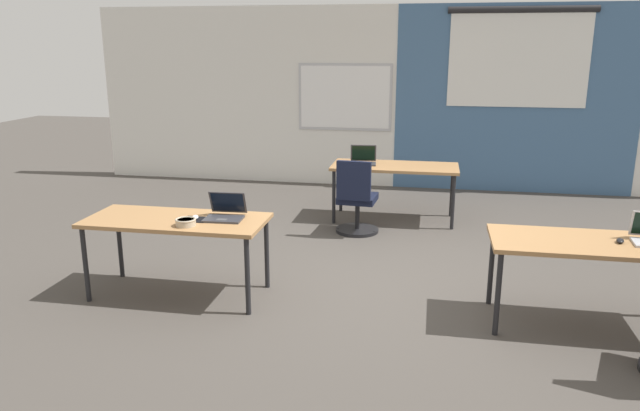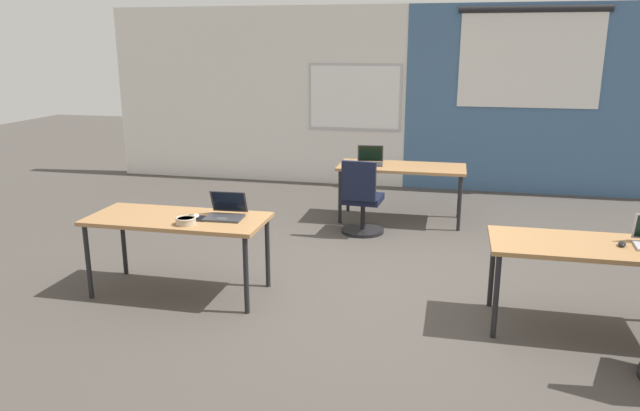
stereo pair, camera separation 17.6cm
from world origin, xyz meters
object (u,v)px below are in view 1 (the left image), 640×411
Objects in this scene: chair_far_left at (356,203)px; mouse_near_left_inner at (195,217)px; desk_near_right at (595,249)px; laptop_far_left at (363,160)px; mouse_near_right_end at (620,241)px; snack_bowl at (186,222)px; desk_far_center at (395,170)px; laptop_near_left_inner at (225,213)px; desk_near_left at (177,225)px.

mouse_near_left_inner is (-1.17, -2.11, 0.36)m from chair_far_left.
laptop_far_left is at bearing 127.45° from desk_near_right.
mouse_near_right_end is at bearing -0.27° from desk_near_right.
snack_bowl is at bearing 67.19° from chair_far_left.
desk_far_center is at bearing -116.25° from chair_far_left.
chair_far_left reaches higher than desk_far_center.
mouse_near_left_inner is at bearing 87.81° from snack_bowl.
desk_near_right is 3.33m from snack_bowl.
snack_bowl reaches higher than desk_far_center.
laptop_far_left is (-2.34, 2.82, 0.03)m from mouse_near_right_end.
laptop_far_left reaches higher than laptop_near_left_inner.
mouse_near_right_end is at bearing 141.97° from chair_far_left.
desk_near_right is at bearing 3.30° from snack_bowl.
desk_near_right is at bearing 0.00° from desk_near_left.
snack_bowl is (0.17, -0.19, 0.10)m from desk_near_left.
laptop_far_left reaches higher than chair_far_left.
mouse_near_left_inner is at bearing -0.07° from desk_near_left.
desk_near_left is 2.52m from chair_far_left.
mouse_near_left_inner is at bearing -119.28° from desk_far_center.
desk_near_left and desk_near_right have the same top height.
desk_near_left is at bearing -120.58° from laptop_far_left.
mouse_near_left_inner is 0.62× the size of snack_bowl.
desk_far_center is (1.75, 2.80, 0.00)m from desk_near_left.
laptop_far_left is (-0.41, 0.02, 0.11)m from desk_far_center.
laptop_near_left_inner is 3.14× the size of mouse_near_left_inner.
chair_far_left is 5.18× the size of snack_bowl.
desk_near_left is 1.74× the size of chair_far_left.
laptop_near_left_inner reaches higher than mouse_near_right_end.
snack_bowl is at bearing -116.35° from laptop_far_left.
chair_far_left is at bearing 62.92° from laptop_near_left_inner.
snack_bowl is (-0.01, -0.19, 0.01)m from mouse_near_left_inner.
desk_near_right is 4.52× the size of laptop_far_left.
laptop_near_left_inner reaches higher than desk_near_right.
mouse_near_right_end is 1.01× the size of mouse_near_left_inner.
laptop_near_left_inner is (-0.91, -2.74, -0.00)m from laptop_far_left.
laptop_far_left is 1.03× the size of laptop_near_left_inner.
desk_near_right is 3.30m from desk_far_center.
snack_bowl is (-3.51, -0.19, 0.02)m from mouse_near_right_end.
snack_bowl is at bearing -117.79° from desk_far_center.
desk_far_center is at bearing 60.72° from mouse_near_left_inner.
chair_far_left is 2.67× the size of laptop_near_left_inner.
desk_near_right is 3.03m from chair_far_left.
mouse_near_right_end is 0.31× the size of laptop_far_left.
desk_far_center is 3.38m from snack_bowl.
laptop_far_left is 2.00× the size of snack_bowl.
mouse_near_right_end is at bearing -55.57° from laptop_far_left.
desk_near_right is at bearing 0.00° from mouse_near_left_inner.
chair_far_left is (0.01, -0.71, -0.39)m from laptop_far_left.
laptop_far_left is (-2.16, 2.82, 0.11)m from desk_near_right.
laptop_far_left is 2.88m from laptop_near_left_inner.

